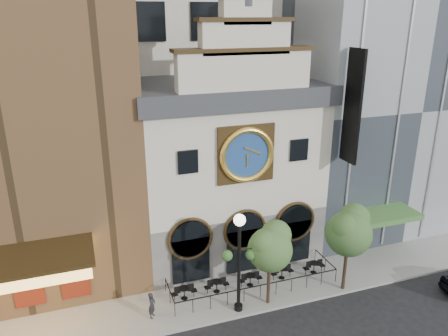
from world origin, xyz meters
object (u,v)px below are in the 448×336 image
object	(u,v)px
tree_left	(271,246)
bistro_0	(184,292)
bistro_4	(314,267)
tree_right	(349,230)
bistro_2	(250,279)
pedestrian	(152,305)
lamppost	(239,253)
bistro_1	(217,285)
bistro_3	(282,272)

from	to	relation	value
tree_left	bistro_0	bearing A→B (deg)	157.40
bistro_4	tree_right	world-z (taller)	tree_right
bistro_2	bistro_4	bearing A→B (deg)	-0.69
pedestrian	tree_left	size ratio (longest dim) A/B	0.31
bistro_2	lamppost	bearing A→B (deg)	-127.91
bistro_2	tree_right	bearing A→B (deg)	-21.66
bistro_0	bistro_1	size ratio (longest dim) A/B	1.00
bistro_3	tree_right	size ratio (longest dim) A/B	0.28
lamppost	tree_left	xyz separation A→B (m)	(1.96, 0.08, 0.00)
bistro_1	pedestrian	size ratio (longest dim) A/B	0.99
bistro_3	lamppost	bearing A→B (deg)	-151.57
bistro_4	pedestrian	xyz separation A→B (m)	(-11.01, -0.96, 0.33)
bistro_3	tree_left	size ratio (longest dim) A/B	0.30
pedestrian	tree_right	world-z (taller)	tree_right
bistro_2	pedestrian	size ratio (longest dim) A/B	0.99
bistro_1	bistro_2	bearing A→B (deg)	-1.35
bistro_0	tree_left	world-z (taller)	tree_left
bistro_1	bistro_4	distance (m)	6.80
pedestrian	bistro_4	bearing A→B (deg)	-54.78
bistro_1	pedestrian	bearing A→B (deg)	-165.80
bistro_3	bistro_4	xyz separation A→B (m)	(2.30, -0.12, 0.00)
bistro_2	tree_right	xyz separation A→B (m)	(5.47, -2.17, 3.64)
tree_left	pedestrian	bearing A→B (deg)	172.41
bistro_1	tree_right	distance (m)	8.80
bistro_1	tree_left	size ratio (longest dim) A/B	0.30
lamppost	bistro_4	bearing A→B (deg)	32.88
bistro_0	tree_left	size ratio (longest dim) A/B	0.30
bistro_2	tree_right	world-z (taller)	tree_right
pedestrian	tree_left	distance (m)	7.53
bistro_1	bistro_2	world-z (taller)	same
lamppost	tree_left	bearing A→B (deg)	17.64
bistro_2	bistro_3	bearing A→B (deg)	1.74
bistro_0	tree_left	xyz separation A→B (m)	(4.70, -1.96, 3.35)
bistro_4	tree_left	distance (m)	5.67
lamppost	bistro_0	bearing A→B (deg)	158.59
bistro_1	bistro_4	world-z (taller)	same
tree_left	tree_right	bearing A→B (deg)	-2.78
pedestrian	bistro_1	bearing A→B (deg)	-45.55
bistro_1	bistro_2	distance (m)	2.23
pedestrian	bistro_2	bearing A→B (deg)	-50.80
pedestrian	lamppost	world-z (taller)	lamppost
lamppost	bistro_3	bearing A→B (deg)	43.66
bistro_3	bistro_4	size ratio (longest dim) A/B	1.00
pedestrian	tree_right	xyz separation A→B (m)	(11.91, -1.16, 3.31)
tree_left	bistro_2	bearing A→B (deg)	101.60
bistro_3	pedestrian	size ratio (longest dim) A/B	0.99
pedestrian	tree_left	bearing A→B (deg)	-67.35
bistro_4	tree_left	size ratio (longest dim) A/B	0.30
bistro_0	pedestrian	bearing A→B (deg)	-153.90
pedestrian	tree_left	xyz separation A→B (m)	(6.83, -0.91, 3.02)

